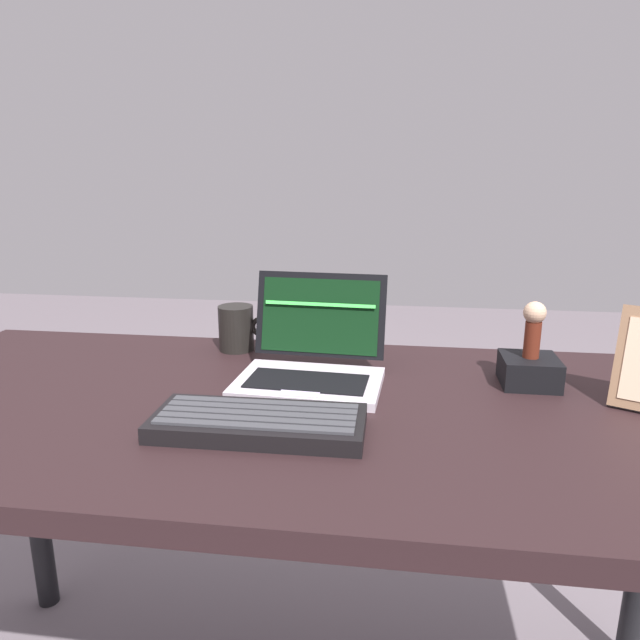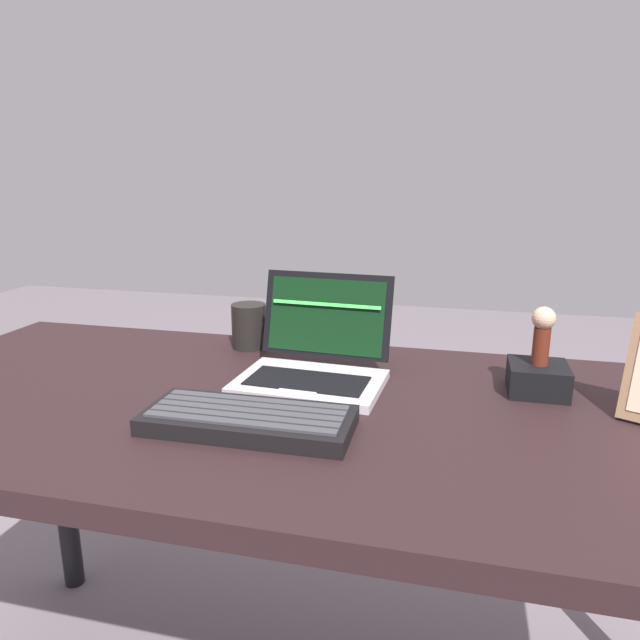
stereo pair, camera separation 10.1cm
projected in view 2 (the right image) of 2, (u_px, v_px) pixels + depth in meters
name	position (u px, v px, depth m)	size (l,w,h in m)	color
desk	(291.00, 442.00, 1.02)	(1.60, 0.72, 0.76)	black
laptop_front	(315.00, 362.00, 1.08)	(0.28, 0.24, 0.19)	#BFB2C1
external_keyboard	(248.00, 420.00, 0.89)	(0.33, 0.14, 0.03)	black
figurine_stand	(538.00, 379.00, 1.03)	(0.10, 0.10, 0.05)	black
figurine	(542.00, 331.00, 1.01)	(0.04, 0.04, 0.11)	#561F13
coffee_mug	(250.00, 326.00, 1.29)	(0.12, 0.08, 0.10)	black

